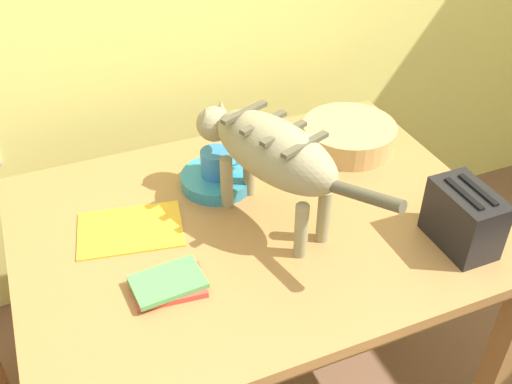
# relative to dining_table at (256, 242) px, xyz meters

# --- Properties ---
(dining_table) EXTENTS (1.34, 0.98, 0.73)m
(dining_table) POSITION_rel_dining_table_xyz_m (0.00, 0.00, 0.00)
(dining_table) COLOR #9D6D3B
(dining_table) RESTS_ON ground_plane
(cat) EXTENTS (0.31, 0.65, 0.32)m
(cat) POSITION_rel_dining_table_xyz_m (0.04, -0.01, 0.31)
(cat) COLOR #8E845C
(cat) RESTS_ON dining_table
(saucer_bowl) EXTENTS (0.22, 0.22, 0.04)m
(saucer_bowl) POSITION_rel_dining_table_xyz_m (-0.05, 0.20, 0.10)
(saucer_bowl) COLOR teal
(saucer_bowl) RESTS_ON dining_table
(coffee_mug) EXTENTS (0.13, 0.09, 0.08)m
(coffee_mug) POSITION_rel_dining_table_xyz_m (-0.04, 0.20, 0.16)
(coffee_mug) COLOR #2E76BB
(coffee_mug) RESTS_ON saucer_bowl
(magazine) EXTENTS (0.32, 0.25, 0.01)m
(magazine) POSITION_rel_dining_table_xyz_m (-0.34, 0.09, 0.09)
(magazine) COLOR gold
(magazine) RESTS_ON dining_table
(book_stack) EXTENTS (0.19, 0.13, 0.03)m
(book_stack) POSITION_rel_dining_table_xyz_m (-0.30, -0.16, 0.10)
(book_stack) COLOR red
(book_stack) RESTS_ON dining_table
(wicker_basket) EXTENTS (0.31, 0.31, 0.08)m
(wicker_basket) POSITION_rel_dining_table_xyz_m (0.43, 0.24, 0.13)
(wicker_basket) COLOR tan
(wicker_basket) RESTS_ON dining_table
(toaster) EXTENTS (0.12, 0.20, 0.18)m
(toaster) POSITION_rel_dining_table_xyz_m (0.47, -0.30, 0.17)
(toaster) COLOR black
(toaster) RESTS_ON dining_table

